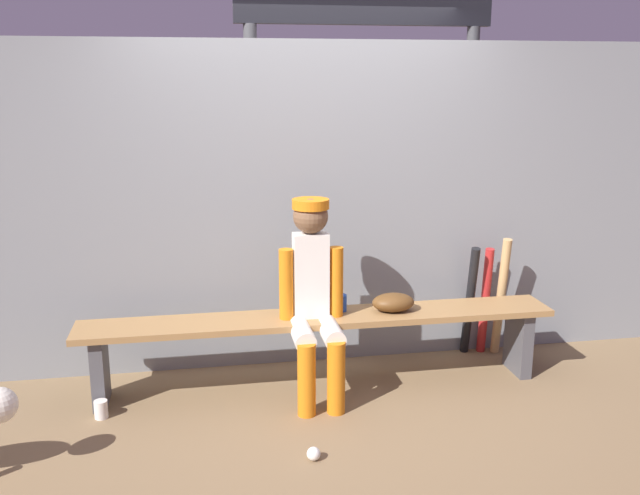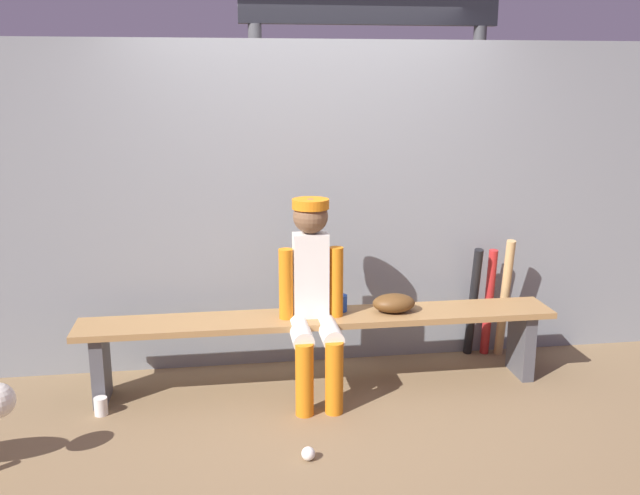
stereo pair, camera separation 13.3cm
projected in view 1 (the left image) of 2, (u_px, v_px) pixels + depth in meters
The scene contains 12 objects.
ground_plane at pixel (320, 386), 4.63m from camera, with size 30.00×30.00×0.00m, color brown.
chainlink_fence at pixel (308, 208), 4.80m from camera, with size 5.35×0.03×2.23m, color gray.
dugout_bench at pixel (320, 330), 4.53m from camera, with size 3.07×0.36×0.49m.
player_seated at pixel (314, 292), 4.35m from camera, with size 0.41×0.55×1.26m.
baseball_glove at pixel (393, 302), 4.58m from camera, with size 0.28×0.20×0.12m, color #593819.
bat_aluminum_black at pixel (470, 301), 5.05m from camera, with size 0.06×0.06×0.84m, color black.
bat_aluminum_red at pixel (485, 301), 5.10m from camera, with size 0.06×0.06×0.80m, color #B22323.
bat_wood_tan at pixel (501, 297), 5.05m from camera, with size 0.06×0.06×0.89m, color tan.
baseball at pixel (314, 454), 3.73m from camera, with size 0.07×0.07×0.07m, color white.
cup_on_ground at pixel (101, 409), 4.18m from camera, with size 0.08×0.08×0.11m, color silver.
cup_on_bench at pixel (341, 303), 4.58m from camera, with size 0.08×0.08×0.11m, color #1E47AD.
scoreboard at pixel (373, 6), 5.24m from camera, with size 2.24×0.27×3.57m.
Camera 1 is at (-0.75, -4.21, 1.98)m, focal length 39.38 mm.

